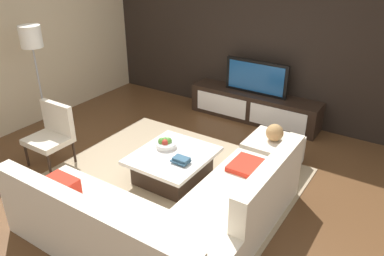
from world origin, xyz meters
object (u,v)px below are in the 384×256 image
Objects in this scene: fruit_bowl at (166,143)px; sectional_couch at (167,217)px; book_stack at (181,160)px; floor_lamp at (32,44)px; decorative_ball at (275,133)px; television at (256,77)px; ottoman at (272,153)px; media_console at (254,107)px; accent_chair_near at (52,131)px; coffee_table at (173,166)px.

sectional_couch is at bearing -52.72° from fruit_bowl.
fruit_bowl reaches higher than book_stack.
floor_lamp is at bearing 178.97° from book_stack.
fruit_bowl is 1.17× the size of decorative_ball.
ottoman is at bearing -55.20° from television.
media_console is 2.06× the size of television.
floor_lamp is (-2.58, -2.37, 0.71)m from television.
media_console is 1.53m from ottoman.
television is at bearing 90.00° from media_console.
floor_lamp reaches higher than sectional_couch.
accent_chair_near is 1.62m from fruit_bowl.
accent_chair_near reaches higher than decorative_ball.
coffee_table is 0.33m from book_stack.
sectional_couch is at bearing -80.86° from television.
accent_chair_near reaches higher than coffee_table.
television is 3.34m from sectional_couch.
sectional_couch is at bearing -8.41° from accent_chair_near.
floor_lamp reaches higher than decorative_ball.
decorative_ball is (2.64, 1.59, 0.03)m from accent_chair_near.
floor_lamp reaches higher than fruit_bowl.
ottoman is at bearing 39.19° from fruit_bowl.
fruit_bowl is at bearing -97.35° from television.
media_console is 2.43m from book_stack.
television reaches higher than book_stack.
coffee_table is 0.31m from fruit_bowl.
sectional_couch is 11.06× the size of book_stack.
fruit_bowl is 1.28× the size of book_stack.
sectional_couch reaches higher than media_console.
decorative_ball is (0.87, -1.26, -0.27)m from television.
media_console is 0.95× the size of sectional_couch.
media_console is 2.64× the size of accent_chair_near.
floor_lamp reaches higher than ottoman.
ottoman is 2.50× the size of fruit_bowl.
media_console is 1.30× the size of floor_lamp.
floor_lamp is (-3.10, 0.89, 1.22)m from sectional_couch.
ottoman is at bearing 32.88° from accent_chair_near.
television is 1.60× the size of ottoman.
floor_lamp is 2.53× the size of ottoman.
floor_lamp is at bearing -137.44° from media_console.
television is 1.64m from ottoman.
accent_chair_near is 3.96× the size of book_stack.
ottoman is at bearing 46.93° from coffee_table.
coffee_table is 4.37× the size of decorative_ball.
coffee_table is (-0.10, -2.30, -0.05)m from media_console.
accent_chair_near is 3.08m from decorative_ball.
book_stack is at bearing -87.24° from media_console.
decorative_ball is at bearing -55.20° from television.
book_stack is (-0.76, -1.16, -0.10)m from decorative_ball.
media_console is 1.55m from decorative_ball.
coffee_table is at bearing 1.66° from floor_lamp.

